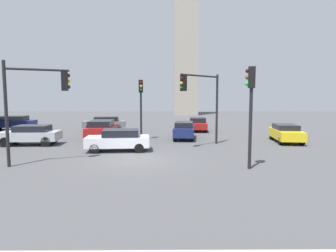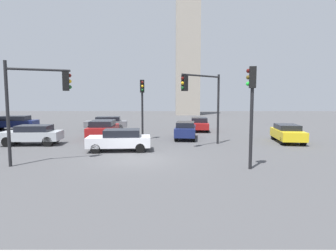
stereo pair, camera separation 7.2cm
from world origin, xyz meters
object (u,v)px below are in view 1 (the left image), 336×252
Objects in this scene: car_7 at (184,130)px; traffic_light_1 at (251,98)px; traffic_light_3 at (201,94)px; car_4 at (198,124)px; traffic_light_2 at (141,98)px; car_0 at (119,140)px; car_3 at (102,129)px; car_2 at (105,123)px; car_5 at (31,134)px; traffic_light_0 at (36,94)px; car_1 at (286,133)px; car_6 at (11,123)px.

traffic_light_1 is at bearing -159.96° from car_7.
traffic_light_3 is (-1.58, 6.35, 0.27)m from traffic_light_1.
traffic_light_2 is at bearing -34.36° from car_4.
car_0 is 0.86× the size of car_3.
car_2 is 10.13m from car_5.
traffic_light_0 reaches higher than car_5.
car_0 is 1.00× the size of car_1.
car_4 is 0.88× the size of car_6.
car_6 is at bearing 75.37° from car_7.
car_3 is 1.18× the size of car_7.
traffic_light_1 is (10.56, -1.07, -0.21)m from traffic_light_0.
traffic_light_3 is 1.19× the size of car_4.
traffic_light_0 reaches higher than traffic_light_3.
car_7 is (4.53, 5.29, 0.03)m from car_0.
traffic_light_1 reaches higher than car_7.
car_3 is at bearing -122.38° from traffic_light_2.
traffic_light_0 is 7.39m from car_5.
traffic_light_3 is at bearing -67.31° from car_1.
traffic_light_1 is at bearing -29.73° from traffic_light_0.
car_6 is at bearing -46.93° from car_0.
car_2 is at bearing -159.52° from traffic_light_2.
car_4 is (0.83, 9.54, -2.97)m from traffic_light_3.
car_7 is at bearing -96.03° from car_1.
traffic_light_0 reaches higher than car_0.
traffic_light_1 is 1.01× the size of car_6.
car_7 is (17.61, -6.64, -0.03)m from car_6.
car_0 is 1.01× the size of car_7.
car_5 is at bearing -14.69° from traffic_light_1.
traffic_light_3 is 1.23× the size of car_0.
car_0 is at bearing -21.28° from traffic_light_1.
car_6 is (-25.30, 8.36, 0.07)m from car_1.
traffic_light_3 reaches higher than traffic_light_1.
traffic_light_0 is at bearing 144.06° from car_7.
traffic_light_0 is 18.01m from car_4.
car_4 is (9.61, -0.75, -0.03)m from car_2.
car_5 is at bearing 121.02° from car_6.
car_5 reaches higher than car_4.
car_7 is (7.86, -6.62, 0.02)m from car_2.
traffic_light_3 reaches higher than car_3.
traffic_light_0 is 1.17× the size of car_2.
car_2 reaches higher than car_4.
traffic_light_0 is 1.09× the size of traffic_light_2.
traffic_light_1 is 1.18× the size of car_5.
traffic_light_1 is at bearing -140.60° from car_3.
car_4 is (-0.75, 15.89, -2.70)m from traffic_light_1.
traffic_light_2 is at bearing 37.37° from traffic_light_0.
car_3 is (0.93, -5.85, 0.04)m from car_2.
car_3 is at bearing 89.65° from car_7.
car_0 is at bearing 134.93° from car_6.
car_3 is 1.00× the size of car_6.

